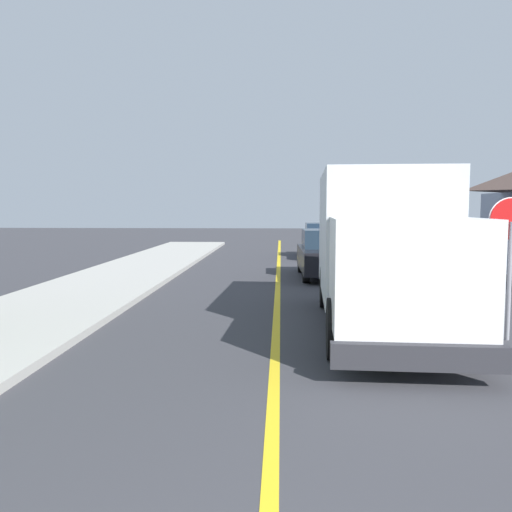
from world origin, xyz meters
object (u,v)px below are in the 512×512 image
Objects in this scene: parked_car_mid at (322,241)px; stop_sign at (511,240)px; parked_car_near at (326,255)px; box_truck at (382,241)px.

parked_car_mid is 1.66× the size of stop_sign.
parked_car_near is 1.01× the size of parked_car_mid.
box_truck is at bearing 153.33° from stop_sign.
parked_car_near is 1.68× the size of stop_sign.
box_truck reaches higher than stop_sign.
parked_car_near is at bearing -93.39° from parked_car_mid.
box_truck reaches higher than parked_car_mid.
box_truck is at bearing -89.80° from parked_car_mid.
stop_sign is (2.20, -16.23, 1.06)m from parked_car_mid.
stop_sign is at bearing -82.28° from parked_car_mid.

